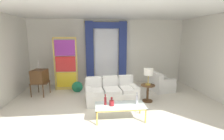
{
  "coord_description": "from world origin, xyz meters",
  "views": [
    {
      "loc": [
        -0.64,
        -5.0,
        2.25
      ],
      "look_at": [
        -0.02,
        0.9,
        1.05
      ],
      "focal_mm": 27.13,
      "sensor_mm": 36.0,
      "label": 1
    }
  ],
  "objects_px": {
    "vintage_tv": "(40,77)",
    "armchair_white": "(161,84)",
    "bottle_crystal_tall": "(137,99)",
    "table_lamp_brass": "(149,73)",
    "peacock_figurine": "(77,87)",
    "round_side_table": "(148,91)",
    "stained_glass_divider": "(66,65)",
    "bottle_amber_squat": "(105,101)",
    "bottle_blue_decanter": "(112,102)",
    "coffee_table": "(120,106)",
    "couch_white_long": "(111,93)"
  },
  "relations": [
    {
      "from": "couch_white_long",
      "to": "bottle_blue_decanter",
      "type": "height_order",
      "value": "couch_white_long"
    },
    {
      "from": "peacock_figurine",
      "to": "table_lamp_brass",
      "type": "bearing_deg",
      "value": -25.16
    },
    {
      "from": "coffee_table",
      "to": "stained_glass_divider",
      "type": "xyz_separation_m",
      "value": [
        -1.87,
        2.82,
        0.68
      ]
    },
    {
      "from": "couch_white_long",
      "to": "bottle_amber_squat",
      "type": "relative_size",
      "value": 6.06
    },
    {
      "from": "bottle_amber_squat",
      "to": "round_side_table",
      "type": "relative_size",
      "value": 0.51
    },
    {
      "from": "couch_white_long",
      "to": "coffee_table",
      "type": "distance_m",
      "value": 1.36
    },
    {
      "from": "vintage_tv",
      "to": "bottle_amber_squat",
      "type": "bearing_deg",
      "value": -42.59
    },
    {
      "from": "bottle_crystal_tall",
      "to": "vintage_tv",
      "type": "relative_size",
      "value": 0.26
    },
    {
      "from": "bottle_amber_squat",
      "to": "round_side_table",
      "type": "height_order",
      "value": "bottle_amber_squat"
    },
    {
      "from": "bottle_crystal_tall",
      "to": "peacock_figurine",
      "type": "distance_m",
      "value": 3.03
    },
    {
      "from": "bottle_amber_squat",
      "to": "table_lamp_brass",
      "type": "xyz_separation_m",
      "value": [
        1.54,
        1.12,
        0.5
      ]
    },
    {
      "from": "round_side_table",
      "to": "bottle_crystal_tall",
      "type": "bearing_deg",
      "value": -120.25
    },
    {
      "from": "vintage_tv",
      "to": "peacock_figurine",
      "type": "distance_m",
      "value": 1.47
    },
    {
      "from": "coffee_table",
      "to": "bottle_blue_decanter",
      "type": "distance_m",
      "value": 0.26
    },
    {
      "from": "peacock_figurine",
      "to": "round_side_table",
      "type": "height_order",
      "value": "round_side_table"
    },
    {
      "from": "stained_glass_divider",
      "to": "bottle_amber_squat",
      "type": "bearing_deg",
      "value": -62.03
    },
    {
      "from": "bottle_amber_squat",
      "to": "stained_glass_divider",
      "type": "xyz_separation_m",
      "value": [
        -1.47,
        2.76,
        0.53
      ]
    },
    {
      "from": "round_side_table",
      "to": "vintage_tv",
      "type": "bearing_deg",
      "value": 164.98
    },
    {
      "from": "bottle_amber_squat",
      "to": "peacock_figurine",
      "type": "xyz_separation_m",
      "value": [
        -1.0,
        2.32,
        -0.31
      ]
    },
    {
      "from": "bottle_crystal_tall",
      "to": "armchair_white",
      "type": "bearing_deg",
      "value": 54.68
    },
    {
      "from": "coffee_table",
      "to": "stained_glass_divider",
      "type": "height_order",
      "value": "stained_glass_divider"
    },
    {
      "from": "bottle_crystal_tall",
      "to": "peacock_figurine",
      "type": "relative_size",
      "value": 0.57
    },
    {
      "from": "coffee_table",
      "to": "round_side_table",
      "type": "distance_m",
      "value": 1.64
    },
    {
      "from": "bottle_blue_decanter",
      "to": "bottle_crystal_tall",
      "type": "xyz_separation_m",
      "value": [
        0.69,
        0.01,
        0.06
      ]
    },
    {
      "from": "stained_glass_divider",
      "to": "round_side_table",
      "type": "height_order",
      "value": "stained_glass_divider"
    },
    {
      "from": "peacock_figurine",
      "to": "vintage_tv",
      "type": "bearing_deg",
      "value": -173.97
    },
    {
      "from": "coffee_table",
      "to": "bottle_crystal_tall",
      "type": "relative_size",
      "value": 3.92
    },
    {
      "from": "bottle_blue_decanter",
      "to": "armchair_white",
      "type": "distance_m",
      "value": 3.19
    },
    {
      "from": "bottle_crystal_tall",
      "to": "peacock_figurine",
      "type": "bearing_deg",
      "value": 128.02
    },
    {
      "from": "bottle_blue_decanter",
      "to": "stained_glass_divider",
      "type": "distance_m",
      "value": 3.31
    },
    {
      "from": "peacock_figurine",
      "to": "table_lamp_brass",
      "type": "distance_m",
      "value": 2.92
    },
    {
      "from": "bottle_blue_decanter",
      "to": "bottle_crystal_tall",
      "type": "bearing_deg",
      "value": 0.84
    },
    {
      "from": "vintage_tv",
      "to": "table_lamp_brass",
      "type": "height_order",
      "value": "vintage_tv"
    },
    {
      "from": "bottle_blue_decanter",
      "to": "peacock_figurine",
      "type": "bearing_deg",
      "value": 115.99
    },
    {
      "from": "bottle_blue_decanter",
      "to": "table_lamp_brass",
      "type": "distance_m",
      "value": 1.9
    },
    {
      "from": "coffee_table",
      "to": "vintage_tv",
      "type": "bearing_deg",
      "value": 141.1
    },
    {
      "from": "couch_white_long",
      "to": "vintage_tv",
      "type": "height_order",
      "value": "vintage_tv"
    },
    {
      "from": "stained_glass_divider",
      "to": "coffee_table",
      "type": "bearing_deg",
      "value": -56.5
    },
    {
      "from": "bottle_crystal_tall",
      "to": "table_lamp_brass",
      "type": "xyz_separation_m",
      "value": [
        0.69,
        1.18,
        0.48
      ]
    },
    {
      "from": "bottle_blue_decanter",
      "to": "coffee_table",
      "type": "bearing_deg",
      "value": 1.74
    },
    {
      "from": "bottle_crystal_tall",
      "to": "stained_glass_divider",
      "type": "relative_size",
      "value": 0.16
    },
    {
      "from": "bottle_blue_decanter",
      "to": "table_lamp_brass",
      "type": "bearing_deg",
      "value": 40.73
    },
    {
      "from": "vintage_tv",
      "to": "round_side_table",
      "type": "xyz_separation_m",
      "value": [
        3.91,
        -1.05,
        -0.37
      ]
    },
    {
      "from": "bottle_crystal_tall",
      "to": "vintage_tv",
      "type": "bearing_deg",
      "value": 145.35
    },
    {
      "from": "vintage_tv",
      "to": "armchair_white",
      "type": "xyz_separation_m",
      "value": [
        4.8,
        -0.0,
        -0.44
      ]
    },
    {
      "from": "couch_white_long",
      "to": "bottle_crystal_tall",
      "type": "bearing_deg",
      "value": -66.76
    },
    {
      "from": "bottle_crystal_tall",
      "to": "table_lamp_brass",
      "type": "height_order",
      "value": "table_lamp_brass"
    },
    {
      "from": "vintage_tv",
      "to": "peacock_figurine",
      "type": "xyz_separation_m",
      "value": [
        1.37,
        0.14,
        -0.51
      ]
    },
    {
      "from": "bottle_amber_squat",
      "to": "table_lamp_brass",
      "type": "distance_m",
      "value": 1.97
    },
    {
      "from": "armchair_white",
      "to": "round_side_table",
      "type": "xyz_separation_m",
      "value": [
        -0.89,
        -1.05,
        0.07
      ]
    }
  ]
}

